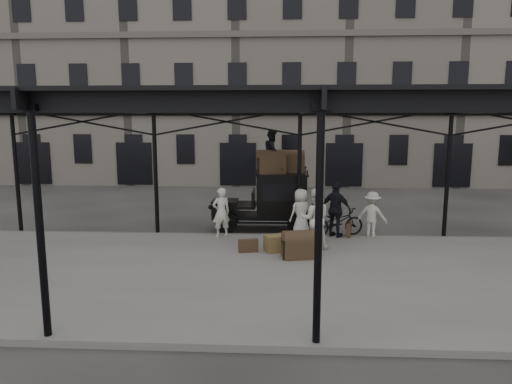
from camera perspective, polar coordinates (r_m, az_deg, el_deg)
ground at (r=14.23m, az=5.65°, el=-7.86°), size 120.00×120.00×0.00m
platform at (r=12.31m, az=6.09°, el=-10.25°), size 28.00×8.00×0.15m
canopy at (r=11.90m, az=6.39°, el=11.23°), size 22.50×9.00×4.74m
building_frontage at (r=31.73m, az=4.29°, el=14.31°), size 64.00×8.00×14.00m
taxi at (r=17.01m, az=2.15°, el=-0.83°), size 3.65×1.55×2.18m
porter_left at (r=15.60m, az=-4.37°, el=-2.54°), size 0.73×0.63×1.69m
porter_midleft at (r=14.25m, az=7.36°, el=-3.30°), size 0.94×0.74×1.90m
porter_centre at (r=15.74m, az=5.62°, el=-2.55°), size 0.96×0.86×1.64m
porter_official at (r=15.72m, az=9.98°, el=-2.17°), size 1.18×1.03×1.91m
porter_right at (r=16.05m, az=14.32°, el=-2.72°), size 1.15×0.94×1.56m
bicycle at (r=15.91m, az=10.09°, el=-3.68°), size 2.04×1.25×1.01m
porter_roof at (r=16.70m, az=2.07°, el=5.09°), size 0.64×0.80×1.58m
steamer_trunk_roof_near at (r=16.58m, az=1.88°, el=3.57°), size 1.10×0.84×0.72m
steamer_trunk_roof_far at (r=17.04m, az=4.44°, el=3.65°), size 0.98×0.64×0.69m
steamer_trunk_platform at (r=13.38m, az=5.34°, el=-6.78°), size 1.02×0.75×0.68m
wicker_hamper at (r=13.98m, az=2.40°, el=-6.43°), size 0.73×0.64×0.50m
suitcase_upright at (r=16.04m, az=11.52°, el=-4.66°), size 0.27×0.62×0.45m
suitcase_flat at (r=13.90m, az=-0.97°, el=-6.73°), size 0.62×0.29×0.40m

